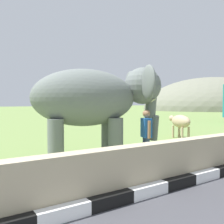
{
  "coord_description": "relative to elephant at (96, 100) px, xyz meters",
  "views": [
    {
      "loc": [
        -0.48,
        0.28,
        1.89
      ],
      "look_at": [
        3.47,
        6.25,
        1.6
      ],
      "focal_mm": 39.42,
      "sensor_mm": 36.0,
      "label": 1
    }
  ],
  "objects": [
    {
      "name": "person_handler",
      "position": [
        1.28,
        -0.83,
        -1.04
      ],
      "size": [
        0.37,
        0.64,
        1.66
      ],
      "color": "navy",
      "rests_on": "ground_plane"
    },
    {
      "name": "barrier_parapet",
      "position": [
        -1.22,
        -2.52,
        -1.47
      ],
      "size": [
        28.0,
        0.36,
        1.0
      ],
      "primitive_type": "cube",
      "color": "tan",
      "rests_on": "ground_plane"
    },
    {
      "name": "elephant",
      "position": [
        0.0,
        0.0,
        0.0
      ],
      "size": [
        4.08,
        3.0,
        2.99
      ],
      "color": "slate",
      "rests_on": "ground_plane"
    },
    {
      "name": "cow_near",
      "position": [
        6.21,
        2.13,
        -1.1
      ],
      "size": [
        1.04,
        1.92,
        1.23
      ],
      "color": "tan",
      "rests_on": "ground_plane"
    },
    {
      "name": "hill_east",
      "position": [
        51.78,
        31.26,
        -1.97
      ],
      "size": [
        37.6,
        30.08,
        16.07
      ],
      "color": "slate",
      "rests_on": "ground_plane"
    }
  ]
}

